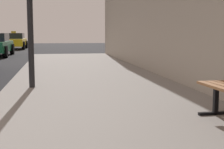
% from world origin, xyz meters
% --- Properties ---
extents(car_yellow, '(1.96, 4.16, 1.43)m').
position_xyz_m(car_yellow, '(-0.15, 25.29, 0.65)').
color(car_yellow, yellow).
rests_on(car_yellow, ground_plane).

